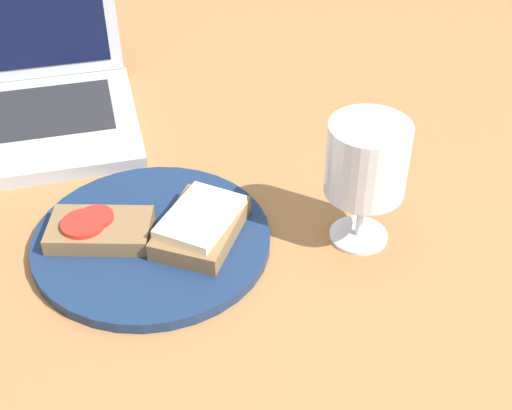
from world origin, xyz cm
name	(u,v)px	position (x,y,z in cm)	size (l,w,h in cm)	color
wooden_table	(226,213)	(0.00, 0.00, 1.50)	(140.00, 140.00, 3.00)	#9E6B3D
plate	(152,240)	(-9.32, -5.14, 3.63)	(25.83, 25.83, 1.27)	navy
sandwich_with_cheese	(201,225)	(-4.03, -6.32, 5.70)	(12.44, 13.56, 3.07)	brown
sandwich_with_tomato	(99,229)	(-14.75, -3.90, 5.35)	(12.21, 9.09, 2.39)	brown
wine_glass	(367,165)	(13.01, -9.40, 12.68)	(8.51, 8.51, 14.45)	white
laptop	(6,92)	(-24.57, 25.47, 7.33)	(33.18, 29.39, 23.12)	#ADAFB5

